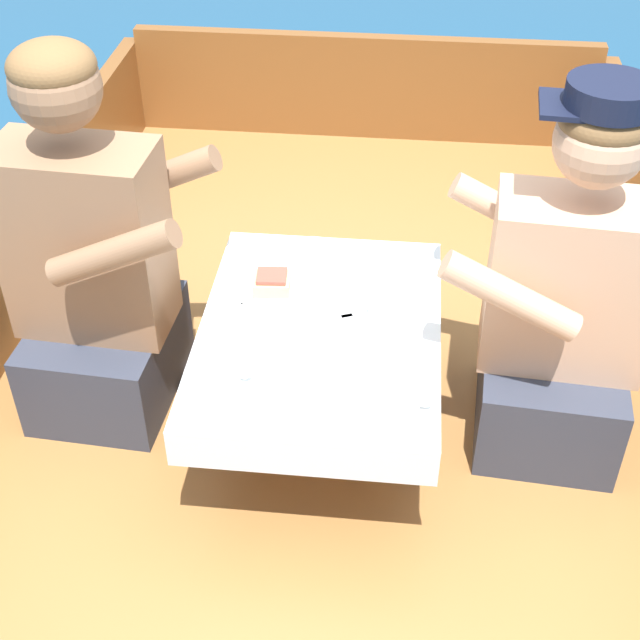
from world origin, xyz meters
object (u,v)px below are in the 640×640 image
sandwich (272,282)px  coffee_cup_starboard (407,400)px  person_starboard (563,308)px  tin_can (380,304)px  person_port (93,270)px  coffee_cup_port (224,371)px

sandwich → coffee_cup_starboard: size_ratio=1.09×
person_starboard → tin_can: size_ratio=15.04×
person_starboard → sandwich: 0.75m
person_starboard → sandwich: (-0.75, 0.07, -0.02)m
person_port → sandwich: (0.46, 0.05, -0.04)m
person_starboard → coffee_cup_starboard: person_starboard is taller
person_port → sandwich: size_ratio=10.29×
person_port → tin_can: 0.76m
sandwich → coffee_cup_port: sandwich is taller
sandwich → tin_can: (0.29, -0.06, -0.00)m
person_starboard → sandwich: person_starboard is taller
coffee_cup_starboard → tin_can: (-0.08, 0.35, 0.00)m
coffee_cup_port → tin_can: (0.35, 0.30, -0.00)m
person_port → tin_can: person_port is taller
coffee_cup_port → coffee_cup_starboard: bearing=-6.9°
sandwich → coffee_cup_starboard: bearing=-48.1°
coffee_cup_starboard → tin_can: bearing=102.4°
sandwich → tin_can: sandwich is taller
coffee_cup_port → coffee_cup_starboard: 0.43m
person_port → coffee_cup_starboard: 0.91m
coffee_cup_port → tin_can: 0.46m
person_port → tin_can: bearing=3.3°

